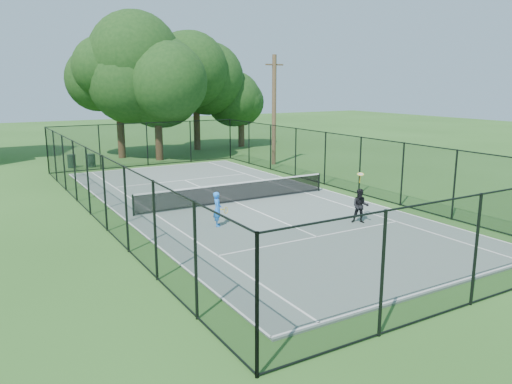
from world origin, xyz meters
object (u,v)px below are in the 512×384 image
trash_bin_right (91,160)px  utility_pole (274,110)px  trash_bin_left (72,161)px  player_black (360,206)px  player_blue (217,209)px  tennis_net (236,192)px

trash_bin_right → utility_pole: (11.44, -5.36, 3.39)m
trash_bin_left → player_black: 21.81m
player_black → utility_pole: bearing=70.6°
trash_bin_right → utility_pole: bearing=-25.1°
player_blue → trash_bin_left: bearing=97.1°
utility_pole → player_black: bearing=-109.4°
tennis_net → player_blue: (-2.54, -3.21, 0.18)m
tennis_net → player_blue: bearing=-128.4°
trash_bin_right → trash_bin_left: bearing=163.3°
tennis_net → trash_bin_left: bearing=108.0°
tennis_net → utility_pole: size_ratio=1.33×
tennis_net → trash_bin_left: tennis_net is taller
tennis_net → player_black: size_ratio=4.98×
trash_bin_left → player_blue: (2.24, -17.94, 0.30)m
utility_pole → player_blue: utility_pole is taller
trash_bin_left → utility_pole: utility_pole is taller
player_blue → player_black: size_ratio=0.69×
trash_bin_right → player_black: size_ratio=0.44×
trash_bin_left → trash_bin_right: 1.28m
trash_bin_left → tennis_net: bearing=-72.0°
tennis_net → trash_bin_right: tennis_net is taller
utility_pole → player_blue: (-10.43, -12.21, -3.09)m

